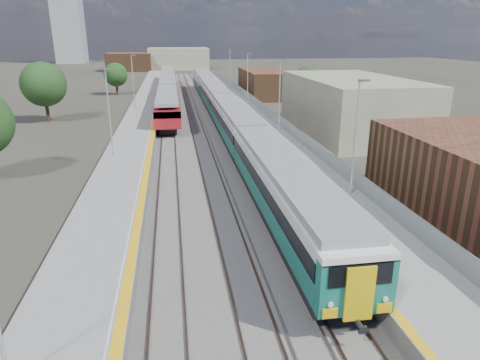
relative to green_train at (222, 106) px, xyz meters
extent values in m
plane|color=#47443A|center=(-1.50, -1.66, -2.37)|extent=(320.00, 320.00, 0.00)
cube|color=#565451|center=(-3.75, 0.84, -2.34)|extent=(10.50, 155.00, 0.06)
cube|color=#4C3323|center=(-0.72, 3.34, -2.26)|extent=(0.07, 160.00, 0.14)
cube|color=#4C3323|center=(0.72, 3.34, -2.26)|extent=(0.07, 160.00, 0.14)
cube|color=#4C3323|center=(-4.22, 3.34, -2.26)|extent=(0.07, 160.00, 0.14)
cube|color=#4C3323|center=(-2.78, 3.34, -2.26)|extent=(0.07, 160.00, 0.14)
cube|color=#4C3323|center=(-7.72, 3.34, -2.26)|extent=(0.07, 160.00, 0.14)
cube|color=#4C3323|center=(-6.28, 3.34, -2.26)|extent=(0.07, 160.00, 0.14)
cube|color=gray|center=(-1.05, 3.34, -2.27)|extent=(0.08, 160.00, 0.10)
cube|color=gray|center=(-2.45, 3.34, -2.27)|extent=(0.08, 160.00, 0.10)
cube|color=slate|center=(3.75, 0.84, -1.87)|extent=(4.70, 155.00, 1.00)
cube|color=gray|center=(3.75, 0.84, -1.36)|extent=(4.70, 155.00, 0.03)
cube|color=yellow|center=(1.65, 0.84, -1.34)|extent=(0.40, 155.00, 0.01)
cube|color=gray|center=(5.95, 0.84, -0.77)|extent=(0.06, 155.00, 1.20)
cylinder|color=#9EA0A3|center=(5.10, -29.66, 2.40)|extent=(0.12, 0.12, 7.50)
cube|color=#4C4C4F|center=(5.35, -29.66, 6.05)|extent=(0.70, 0.18, 0.14)
cylinder|color=#9EA0A3|center=(5.10, -9.66, 2.40)|extent=(0.12, 0.12, 7.50)
cube|color=#4C4C4F|center=(5.35, -9.66, 6.05)|extent=(0.70, 0.18, 0.14)
cylinder|color=#9EA0A3|center=(5.10, 10.34, 2.40)|extent=(0.12, 0.12, 7.50)
cube|color=#4C4C4F|center=(5.35, 10.34, 6.05)|extent=(0.70, 0.18, 0.14)
cylinder|color=#9EA0A3|center=(5.10, 30.34, 2.40)|extent=(0.12, 0.12, 7.50)
cube|color=#4C4C4F|center=(5.35, 30.34, 6.05)|extent=(0.70, 0.18, 0.14)
cube|color=slate|center=(-10.55, 0.84, -1.87)|extent=(4.30, 155.00, 1.00)
cube|color=gray|center=(-10.55, 0.84, -1.36)|extent=(4.30, 155.00, 0.03)
cube|color=yellow|center=(-8.65, 0.84, -1.34)|extent=(0.45, 155.00, 0.01)
cube|color=silver|center=(-9.00, 0.84, -1.34)|extent=(0.08, 155.00, 0.01)
cylinder|color=#9EA0A3|center=(-11.70, -17.66, 2.40)|extent=(0.12, 0.12, 7.50)
cube|color=#4C4C4F|center=(-11.45, -17.66, 6.05)|extent=(0.70, 0.18, 0.14)
cylinder|color=#9EA0A3|center=(-11.70, 8.34, 2.40)|extent=(0.12, 0.12, 7.50)
cube|color=#4C4C4F|center=(-11.45, 8.34, 6.05)|extent=(0.70, 0.18, 0.14)
cube|color=gray|center=(14.50, -6.66, 0.83)|extent=(11.00, 22.00, 6.40)
cube|color=brown|center=(11.50, 26.34, 0.03)|extent=(8.00, 18.00, 4.80)
cube|color=gray|center=(-3.50, 98.34, 1.13)|extent=(20.00, 14.00, 7.00)
cube|color=brown|center=(-19.50, 93.34, 0.43)|extent=(14.00, 12.00, 5.60)
cube|color=gray|center=(-46.50, 138.34, 17.63)|extent=(11.00, 11.00, 40.00)
cube|color=black|center=(0.00, -31.51, -1.43)|extent=(2.88, 20.66, 0.49)
cube|color=#115843|center=(0.00, -31.51, -0.59)|extent=(2.99, 20.66, 1.21)
cube|color=black|center=(0.00, -31.51, 0.37)|extent=(3.05, 20.66, 0.83)
cube|color=white|center=(0.00, -31.51, 1.02)|extent=(2.99, 20.66, 0.51)
cube|color=gray|center=(0.00, -31.51, 1.47)|extent=(2.65, 20.66, 0.42)
cube|color=black|center=(0.00, -10.35, -1.43)|extent=(2.88, 20.66, 0.49)
cube|color=#115843|center=(0.00, -10.35, -0.59)|extent=(2.99, 20.66, 1.21)
cube|color=black|center=(0.00, -10.35, 0.37)|extent=(3.05, 20.66, 0.83)
cube|color=white|center=(0.00, -10.35, 1.02)|extent=(2.99, 20.66, 0.51)
cube|color=gray|center=(0.00, -10.35, 1.47)|extent=(2.65, 20.66, 0.42)
cube|color=black|center=(0.00, 10.81, -1.43)|extent=(2.88, 20.66, 0.49)
cube|color=#115843|center=(0.00, 10.81, -0.59)|extent=(2.99, 20.66, 1.21)
cube|color=black|center=(0.00, 10.81, 0.37)|extent=(3.05, 20.66, 0.83)
cube|color=white|center=(0.00, 10.81, 1.02)|extent=(2.99, 20.66, 0.51)
cube|color=gray|center=(0.00, 10.81, 1.47)|extent=(2.65, 20.66, 0.42)
cube|color=black|center=(0.00, 31.97, -1.43)|extent=(2.88, 20.66, 0.49)
cube|color=#115843|center=(0.00, 31.97, -0.59)|extent=(2.99, 20.66, 1.21)
cube|color=black|center=(0.00, 31.97, 0.37)|extent=(3.05, 20.66, 0.83)
cube|color=white|center=(0.00, 31.97, 1.02)|extent=(2.99, 20.66, 0.51)
cube|color=gray|center=(0.00, 31.97, 1.47)|extent=(2.65, 20.66, 0.42)
cube|color=#115843|center=(0.00, -42.10, -0.09)|extent=(2.97, 0.64, 2.22)
cube|color=black|center=(0.00, -42.43, 0.55)|extent=(2.44, 0.06, 0.85)
cube|color=gold|center=(0.00, -42.49, -0.19)|extent=(1.11, 0.11, 2.22)
cube|color=black|center=(-7.00, 2.56, -1.87)|extent=(2.02, 17.18, 0.70)
cube|color=maroon|center=(-7.00, 2.56, -0.19)|extent=(2.98, 20.21, 2.13)
cube|color=black|center=(-7.00, 2.56, 0.35)|extent=(3.04, 20.21, 0.74)
cube|color=gray|center=(-7.00, 2.56, 1.41)|extent=(2.66, 20.21, 0.43)
cube|color=black|center=(-7.00, 23.27, -1.87)|extent=(2.02, 17.18, 0.70)
cube|color=maroon|center=(-7.00, 23.27, -0.19)|extent=(2.98, 20.21, 2.13)
cube|color=black|center=(-7.00, 23.27, 0.35)|extent=(3.04, 20.21, 0.74)
cube|color=gray|center=(-7.00, 23.27, 1.41)|extent=(2.66, 20.21, 0.43)
cube|color=black|center=(-7.00, 43.98, -1.87)|extent=(2.02, 17.18, 0.70)
cube|color=maroon|center=(-7.00, 43.98, -0.19)|extent=(2.98, 20.21, 2.13)
cube|color=black|center=(-7.00, 43.98, 0.35)|extent=(3.04, 20.21, 0.74)
cube|color=gray|center=(-7.00, 43.98, 1.41)|extent=(2.66, 20.21, 0.43)
cylinder|color=#382619|center=(-22.96, 5.44, -0.99)|extent=(0.44, 0.44, 2.75)
sphere|color=#1D3A16|center=(-22.96, 5.44, 2.60)|extent=(5.80, 5.80, 5.80)
cylinder|color=#382619|center=(-16.91, 32.34, -1.30)|extent=(0.44, 0.44, 2.13)
sphere|color=#1D3A16|center=(-16.91, 32.34, 1.48)|extent=(4.50, 4.50, 4.50)
cylinder|color=#382619|center=(17.57, 20.76, -1.35)|extent=(0.44, 0.44, 2.03)
sphere|color=#1D3A16|center=(17.57, 20.76, 1.29)|extent=(4.28, 4.28, 4.28)
camera|label=1|loc=(-6.37, -54.99, 8.70)|focal=32.00mm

